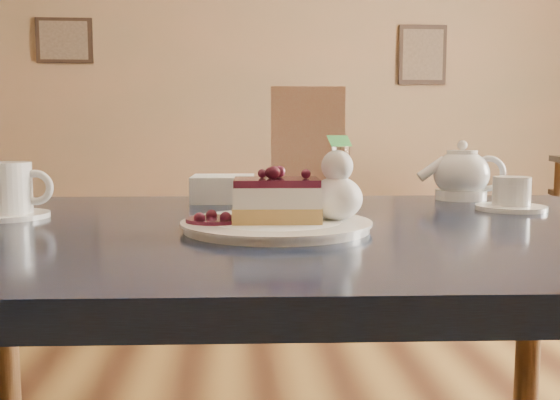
{
  "coord_description": "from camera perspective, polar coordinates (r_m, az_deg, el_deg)",
  "views": [
    {
      "loc": [
        0.04,
        -0.9,
        0.89
      ],
      "look_at": [
        0.1,
        -0.11,
        0.8
      ],
      "focal_mm": 40.0,
      "sensor_mm": 36.0,
      "label": 1
    }
  ],
  "objects": [
    {
      "name": "coffee_set",
      "position": [
        1.08,
        -23.65,
        0.58
      ],
      "size": [
        0.14,
        0.13,
        0.09
      ],
      "color": "white",
      "rests_on": "main_table"
    },
    {
      "name": "tea_set",
      "position": [
        1.27,
        17.0,
        1.82
      ],
      "size": [
        0.19,
        0.28,
        0.11
      ],
      "color": "white",
      "rests_on": "main_table"
    },
    {
      "name": "menu_card",
      "position": [
        1.21,
        2.54,
        5.06
      ],
      "size": [
        0.14,
        0.04,
        0.22
      ],
      "primitive_type": "cube",
      "rotation": [
        0.0,
        0.0,
        -0.03
      ],
      "color": "beige",
      "rests_on": "main_table"
    },
    {
      "name": "cheesecake_slice",
      "position": [
        0.87,
        -0.33,
        -0.03
      ],
      "size": [
        0.12,
        0.09,
        0.06
      ],
      "rotation": [
        0.0,
        0.0,
        -0.03
      ],
      "color": "tan",
      "rests_on": "dessert_plate"
    },
    {
      "name": "whipped_cream",
      "position": [
        0.88,
        5.22,
        0.16
      ],
      "size": [
        0.07,
        0.07,
        0.06
      ],
      "color": "white",
      "rests_on": "dessert_plate"
    },
    {
      "name": "napkin_stack",
      "position": [
        1.23,
        -5.21,
        1.06
      ],
      "size": [
        0.12,
        0.12,
        0.05
      ],
      "primitive_type": "cube",
      "rotation": [
        0.0,
        0.0,
        -0.03
      ],
      "color": "white",
      "rests_on": "main_table"
    },
    {
      "name": "main_table",
      "position": [
        0.94,
        -0.41,
        -7.04
      ],
      "size": [
        1.23,
        0.85,
        0.75
      ],
      "rotation": [
        0.0,
        0.0,
        -0.03
      ],
      "color": "black",
      "rests_on": "ground"
    },
    {
      "name": "sugar_shaker",
      "position": [
        1.23,
        4.95,
        2.55
      ],
      "size": [
        0.06,
        0.06,
        0.11
      ],
      "color": "white",
      "rests_on": "main_table"
    },
    {
      "name": "dessert_plate",
      "position": [
        0.87,
        -0.32,
        -2.37
      ],
      "size": [
        0.26,
        0.26,
        0.01
      ],
      "primitive_type": "cylinder",
      "color": "white",
      "rests_on": "main_table"
    },
    {
      "name": "berry_sauce",
      "position": [
        0.87,
        -5.98,
        -1.85
      ],
      "size": [
        0.08,
        0.08,
        0.01
      ],
      "primitive_type": "cylinder",
      "color": "#3E0E26",
      "rests_on": "dessert_plate"
    }
  ]
}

